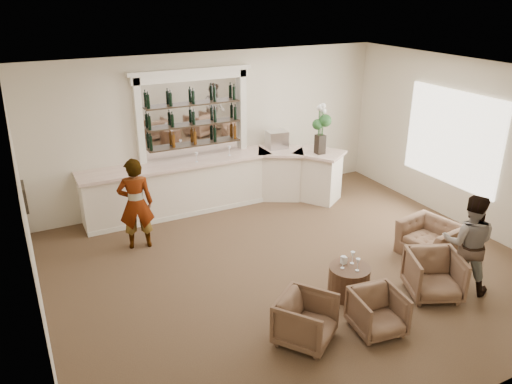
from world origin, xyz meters
TOP-DOWN VIEW (x-y plane):
  - ground at (0.00, 0.00)m, footprint 8.00×8.00m
  - room_shell at (0.16, 0.71)m, footprint 8.04×7.02m
  - bar_counter at (-0.16, 3.00)m, footprint 5.72×1.80m
  - back_bar_alcove at (-0.50, 3.41)m, footprint 2.64×0.25m
  - cocktail_table at (0.36, -1.09)m, footprint 0.65×0.65m
  - sommelier at (-2.18, 1.99)m, footprint 0.71×0.54m
  - guest at (2.11, -1.75)m, footprint 1.00×1.00m
  - armchair_left at (-0.84, -1.72)m, footprint 1.03×1.03m
  - armchair_center at (0.17, -2.00)m, footprint 0.76×0.77m
  - armchair_right at (1.54, -1.68)m, footprint 1.03×1.04m
  - armchair_far at (2.45, -0.69)m, footprint 1.00×1.10m
  - espresso_machine at (1.35, 3.08)m, footprint 0.48×0.42m
  - flower_vase at (1.99, 2.29)m, footprint 0.29×0.29m
  - wine_glass_bar_left at (0.16, 3.06)m, footprint 0.07×0.07m
  - wine_glass_bar_right at (-0.63, 2.97)m, footprint 0.07×0.07m
  - wine_glass_tbl_a at (0.24, -1.06)m, footprint 0.07×0.07m
  - wine_glass_tbl_b at (0.46, -1.01)m, footprint 0.07×0.07m
  - wine_glass_tbl_c at (0.40, -1.22)m, footprint 0.07×0.07m
  - napkin_holder at (0.34, -0.95)m, footprint 0.08×0.08m

SIDE VIEW (x-z plane):
  - ground at x=0.00m, z-range 0.00..0.00m
  - cocktail_table at x=0.36m, z-range 0.00..0.50m
  - armchair_far at x=2.45m, z-range 0.00..0.63m
  - armchair_center at x=0.17m, z-range 0.00..0.63m
  - armchair_left at x=-0.84m, z-range 0.00..0.68m
  - armchair_right at x=1.54m, z-range 0.00..0.73m
  - napkin_holder at x=0.34m, z-range 0.50..0.62m
  - bar_counter at x=-0.16m, z-range 0.00..1.14m
  - wine_glass_tbl_a at x=0.24m, z-range 0.50..0.71m
  - wine_glass_tbl_b at x=0.46m, z-range 0.50..0.71m
  - wine_glass_tbl_c at x=0.40m, z-range 0.50..0.71m
  - guest at x=2.11m, z-range 0.00..1.64m
  - sommelier at x=-2.18m, z-range 0.00..1.74m
  - wine_glass_bar_left at x=0.16m, z-range 1.14..1.35m
  - wine_glass_bar_right at x=-0.63m, z-range 1.14..1.35m
  - espresso_machine at x=1.35m, z-range 1.14..1.53m
  - flower_vase at x=1.99m, z-range 1.21..2.32m
  - back_bar_alcove at x=-0.50m, z-range 0.53..3.53m
  - room_shell at x=0.16m, z-range 0.68..4.00m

